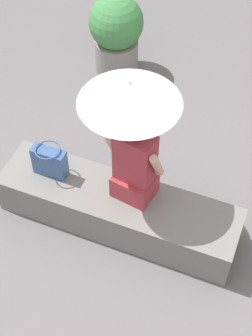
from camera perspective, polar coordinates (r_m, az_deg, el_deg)
The scene contains 6 objects.
ground_plane at distance 4.71m, azimuth -0.89°, elevation -6.12°, with size 14.00×14.00×0.00m, color #605B5E.
stone_bench at distance 4.55m, azimuth -0.92°, elevation -4.67°, with size 2.19×0.56×0.40m, color slate.
person_seated at distance 4.11m, azimuth 1.02°, elevation 0.50°, with size 0.49×0.33×0.90m.
parasol at distance 3.70m, azimuth 0.44°, elevation 8.50°, with size 0.80×0.80×1.18m.
handbag_black at distance 4.49m, azimuth -8.67°, elevation 0.75°, with size 0.31×0.23×0.31m.
planter_near at distance 5.99m, azimuth -1.11°, elevation 15.14°, with size 0.63×0.63×0.97m.
Camera 1 is at (-1.08, 2.45, 3.88)m, focal length 53.66 mm.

